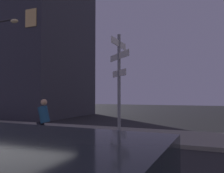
{
  "coord_description": "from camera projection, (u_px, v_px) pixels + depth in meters",
  "views": [
    {
      "loc": [
        3.87,
        -3.19,
        1.73
      ],
      "look_at": [
        0.58,
        4.74,
        2.07
      ],
      "focal_mm": 36.96,
      "sensor_mm": 36.0,
      "label": 1
    }
  ],
  "objects": [
    {
      "name": "sidewalk_kerb",
      "position": [
        113.0,
        133.0,
        10.09
      ],
      "size": [
        40.0,
        3.19,
        0.14
      ],
      "primitive_type": "cube",
      "color": "gray",
      "rests_on": "ground_plane"
    },
    {
      "name": "signpost",
      "position": [
        119.0,
        75.0,
        8.73
      ],
      "size": [
        1.21,
        1.5,
        3.92
      ],
      "color": "gray",
      "rests_on": "sidewalk_kerb"
    },
    {
      "name": "cyclist",
      "position": [
        43.0,
        124.0,
        7.83
      ],
      "size": [
        1.82,
        0.33,
        1.61
      ],
      "color": "black",
      "rests_on": "ground_plane"
    },
    {
      "name": "building_left_block",
      "position": [
        32.0,
        43.0,
        20.2
      ],
      "size": [
        8.56,
        7.86,
        12.79
      ],
      "color": "#383842",
      "rests_on": "ground_plane"
    }
  ]
}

